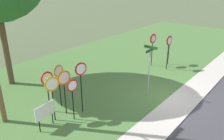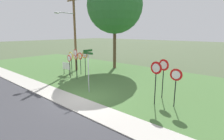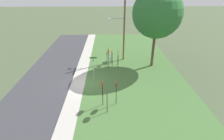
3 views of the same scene
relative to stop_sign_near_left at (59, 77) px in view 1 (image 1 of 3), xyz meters
name	(u,v)px [view 1 (image 1 of 3)]	position (x,y,z in m)	size (l,w,h in m)	color
ground_plane	(168,98)	(4.52, -4.10, -1.74)	(160.00, 160.00, 0.00)	#4C5B3D
sidewalk_strip	(182,102)	(4.52, -4.90, -1.71)	(44.00, 1.60, 0.06)	#BCB7AD
grass_median	(94,73)	(4.52, 1.90, -1.72)	(44.00, 12.00, 0.04)	#477038
stop_sign_near_left	(59,77)	(0.00, 0.00, 0.00)	(0.64, 0.12, 2.38)	black
stop_sign_near_right	(52,89)	(-1.07, -0.85, -0.01)	(0.73, 0.14, 2.34)	black
stop_sign_far_left	(81,77)	(0.32, -1.33, 0.26)	(0.65, 0.14, 2.73)	black
stop_sign_far_center	(47,83)	(-0.73, 0.00, -0.09)	(0.68, 0.10, 2.24)	black
stop_sign_far_right	(73,92)	(-0.43, -1.51, -0.17)	(0.60, 0.11, 2.16)	black
stop_sign_center_tall	(64,83)	(-0.33, -0.81, 0.03)	(0.74, 0.12, 2.38)	black
yield_sign_near_left	(153,42)	(8.40, -0.69, 0.22)	(0.73, 0.14, 2.57)	black
yield_sign_near_right	(170,44)	(9.55, -1.55, -0.03)	(0.69, 0.12, 2.25)	black
yield_sign_far_left	(169,44)	(8.53, -1.96, 0.24)	(0.75, 0.13, 2.60)	black
street_name_post	(149,67)	(3.93, -3.04, 0.11)	(0.96, 0.82, 3.06)	#9EA0A8
notice_board	(45,112)	(-1.69, -1.01, -0.87)	(1.10, 0.14, 1.25)	black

